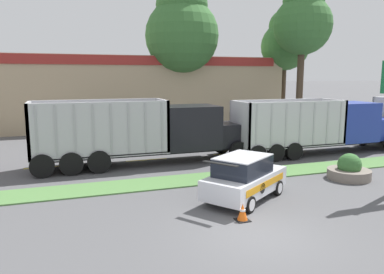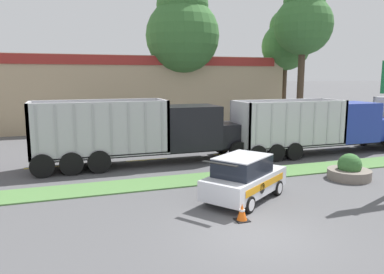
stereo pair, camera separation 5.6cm
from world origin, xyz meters
TOP-DOWN VIEW (x-y plane):
  - ground_plane at (0.00, 0.00)m, footprint 600.00×600.00m
  - grass_verge at (0.00, 6.42)m, footprint 120.00×1.96m
  - centre_line_3 at (-6.37, 11.40)m, footprint 2.40×0.14m
  - centre_line_4 at (-0.97, 11.40)m, footprint 2.40×0.14m
  - centre_line_5 at (4.43, 11.40)m, footprint 2.40×0.14m
  - centre_line_6 at (9.83, 11.40)m, footprint 2.40×0.14m
  - centre_line_7 at (15.23, 11.40)m, footprint 2.40×0.14m
  - dump_truck_lead at (-0.09, 10.44)m, footprint 12.08×2.77m
  - dump_truck_far_right at (10.77, 9.76)m, footprint 11.36×2.73m
  - rally_car at (1.13, 3.14)m, footprint 4.30×3.74m
  - stone_planter at (7.22, 4.24)m, footprint 1.99×1.99m
  - traffic_cone at (0.08, 1.21)m, footprint 0.46×0.46m
  - store_building_backdrop at (-5.96, 29.35)m, footprint 43.09×12.10m
  - tree_behind_left at (16.25, 24.05)m, footprint 4.87×4.87m
  - tree_behind_centre at (15.39, 20.05)m, footprint 5.26×5.26m
  - tree_behind_right at (5.15, 23.68)m, footprint 6.68×6.68m

SIDE VIEW (x-z plane):
  - ground_plane at x=0.00m, z-range 0.00..0.00m
  - centre_line_3 at x=-6.37m, z-range 0.00..0.01m
  - centre_line_4 at x=-0.97m, z-range 0.00..0.01m
  - centre_line_5 at x=4.43m, z-range 0.00..0.01m
  - centre_line_6 at x=9.83m, z-range 0.00..0.01m
  - centre_line_7 at x=15.23m, z-range 0.00..0.01m
  - grass_verge at x=0.00m, z-range 0.00..0.06m
  - traffic_cone at x=0.08m, z-range -0.01..0.58m
  - stone_planter at x=7.22m, z-range -0.19..1.03m
  - rally_car at x=1.13m, z-range -0.02..1.81m
  - dump_truck_far_right at x=10.77m, z-range -0.09..3.32m
  - dump_truck_lead at x=-0.09m, z-range -0.11..3.46m
  - store_building_backdrop at x=-5.96m, z-range 0.00..6.64m
  - tree_behind_left at x=16.25m, z-range 2.54..14.03m
  - tree_behind_right at x=5.15m, z-range 2.38..15.82m
  - tree_behind_centre at x=15.39m, z-range 3.14..16.43m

